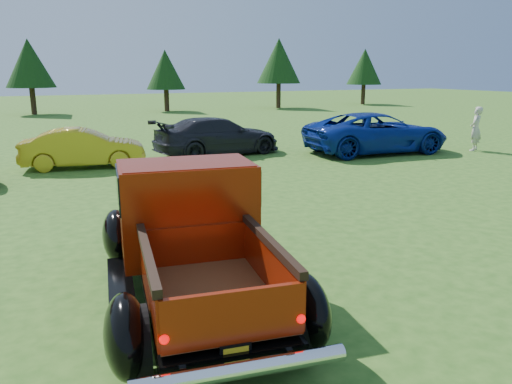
{
  "coord_description": "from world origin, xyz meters",
  "views": [
    {
      "loc": [
        -3.56,
        -6.63,
        2.89
      ],
      "look_at": [
        -0.43,
        0.2,
        1.06
      ],
      "focal_mm": 35.0,
      "sensor_mm": 36.0,
      "label": 1
    }
  ],
  "objects_px": {
    "tree_mid_left": "(29,63)",
    "show_car_blue": "(377,133)",
    "show_car_yellow": "(84,148)",
    "tree_mid_right": "(165,70)",
    "tree_east": "(279,61)",
    "spectator": "(476,129)",
    "pickup_truck": "(188,231)",
    "show_car_grey": "(218,136)",
    "tree_far_east": "(364,67)"
  },
  "relations": [
    {
      "from": "tree_mid_right",
      "to": "show_car_blue",
      "type": "xyz_separation_m",
      "value": [
        1.89,
        -22.12,
        -2.25
      ]
    },
    {
      "from": "pickup_truck",
      "to": "spectator",
      "type": "relative_size",
      "value": 3.04
    },
    {
      "from": "tree_mid_left",
      "to": "spectator",
      "type": "distance_m",
      "value": 28.38
    },
    {
      "from": "show_car_yellow",
      "to": "tree_far_east",
      "type": "bearing_deg",
      "value": -41.89
    },
    {
      "from": "tree_east",
      "to": "tree_far_east",
      "type": "height_order",
      "value": "tree_east"
    },
    {
      "from": "show_car_yellow",
      "to": "tree_mid_right",
      "type": "bearing_deg",
      "value": -12.28
    },
    {
      "from": "tree_east",
      "to": "show_car_yellow",
      "type": "xyz_separation_m",
      "value": [
        -17.05,
        -20.19,
        -3.06
      ]
    },
    {
      "from": "show_car_blue",
      "to": "tree_east",
      "type": "bearing_deg",
      "value": -13.92
    },
    {
      "from": "pickup_truck",
      "to": "show_car_blue",
      "type": "bearing_deg",
      "value": 49.0
    },
    {
      "from": "pickup_truck",
      "to": "show_car_yellow",
      "type": "relative_size",
      "value": 1.36
    },
    {
      "from": "tree_far_east",
      "to": "show_car_yellow",
      "type": "distance_m",
      "value": 33.68
    },
    {
      "from": "tree_far_east",
      "to": "show_car_blue",
      "type": "bearing_deg",
      "value": -125.47
    },
    {
      "from": "pickup_truck",
      "to": "show_car_blue",
      "type": "height_order",
      "value": "pickup_truck"
    },
    {
      "from": "tree_far_east",
      "to": "show_car_blue",
      "type": "distance_m",
      "value": 27.89
    },
    {
      "from": "tree_east",
      "to": "spectator",
      "type": "distance_m",
      "value": 23.21
    },
    {
      "from": "tree_mid_left",
      "to": "tree_mid_right",
      "type": "relative_size",
      "value": 1.14
    },
    {
      "from": "show_car_grey",
      "to": "spectator",
      "type": "relative_size",
      "value": 2.8
    },
    {
      "from": "show_car_blue",
      "to": "pickup_truck",
      "type": "bearing_deg",
      "value": 135.49
    },
    {
      "from": "tree_mid_right",
      "to": "tree_east",
      "type": "bearing_deg",
      "value": -3.18
    },
    {
      "from": "tree_east",
      "to": "show_car_grey",
      "type": "bearing_deg",
      "value": -122.43
    },
    {
      "from": "show_car_blue",
      "to": "spectator",
      "type": "relative_size",
      "value": 3.21
    },
    {
      "from": "pickup_truck",
      "to": "show_car_grey",
      "type": "bearing_deg",
      "value": 75.46
    },
    {
      "from": "tree_east",
      "to": "show_car_yellow",
      "type": "height_order",
      "value": "tree_east"
    },
    {
      "from": "tree_mid_left",
      "to": "spectator",
      "type": "bearing_deg",
      "value": -59.14
    },
    {
      "from": "tree_east",
      "to": "show_car_yellow",
      "type": "bearing_deg",
      "value": -130.18
    },
    {
      "from": "tree_mid_left",
      "to": "tree_east",
      "type": "bearing_deg",
      "value": -4.76
    },
    {
      "from": "tree_mid_left",
      "to": "show_car_blue",
      "type": "relative_size",
      "value": 0.96
    },
    {
      "from": "show_car_blue",
      "to": "spectator",
      "type": "bearing_deg",
      "value": -103.33
    },
    {
      "from": "tree_mid_right",
      "to": "show_car_yellow",
      "type": "height_order",
      "value": "tree_mid_right"
    },
    {
      "from": "tree_mid_right",
      "to": "pickup_truck",
      "type": "distance_m",
      "value": 31.6
    },
    {
      "from": "show_car_grey",
      "to": "show_car_blue",
      "type": "bearing_deg",
      "value": -117.88
    },
    {
      "from": "tree_mid_left",
      "to": "show_car_blue",
      "type": "distance_m",
      "value": 25.69
    },
    {
      "from": "tree_east",
      "to": "show_car_yellow",
      "type": "distance_m",
      "value": 26.6
    },
    {
      "from": "pickup_truck",
      "to": "show_car_grey",
      "type": "relative_size",
      "value": 1.09
    },
    {
      "from": "pickup_truck",
      "to": "spectator",
      "type": "xyz_separation_m",
      "value": [
        13.26,
        7.29,
        -0.02
      ]
    },
    {
      "from": "tree_mid_right",
      "to": "spectator",
      "type": "xyz_separation_m",
      "value": [
        5.5,
        -23.27,
        -2.16
      ]
    },
    {
      "from": "tree_mid_left",
      "to": "spectator",
      "type": "relative_size",
      "value": 3.08
    },
    {
      "from": "tree_east",
      "to": "show_car_blue",
      "type": "height_order",
      "value": "tree_east"
    },
    {
      "from": "pickup_truck",
      "to": "show_car_grey",
      "type": "height_order",
      "value": "pickup_truck"
    },
    {
      "from": "tree_mid_left",
      "to": "show_car_yellow",
      "type": "bearing_deg",
      "value": -87.49
    },
    {
      "from": "tree_far_east",
      "to": "spectator",
      "type": "distance_m",
      "value": 26.96
    },
    {
      "from": "show_car_grey",
      "to": "spectator",
      "type": "distance_m",
      "value": 9.51
    },
    {
      "from": "show_car_blue",
      "to": "show_car_grey",
      "type": "bearing_deg",
      "value": 74.08
    },
    {
      "from": "tree_mid_right",
      "to": "tree_far_east",
      "type": "xyz_separation_m",
      "value": [
        18.0,
        0.5,
        0.27
      ]
    },
    {
      "from": "tree_mid_left",
      "to": "pickup_truck",
      "type": "relative_size",
      "value": 1.01
    },
    {
      "from": "show_car_grey",
      "to": "spectator",
      "type": "height_order",
      "value": "spectator"
    },
    {
      "from": "tree_mid_right",
      "to": "show_car_grey",
      "type": "xyz_separation_m",
      "value": [
        -3.48,
        -20.14,
        -2.31
      ]
    },
    {
      "from": "tree_far_east",
      "to": "show_car_yellow",
      "type": "bearing_deg",
      "value": -140.88
    },
    {
      "from": "show_car_grey",
      "to": "show_car_blue",
      "type": "height_order",
      "value": "show_car_blue"
    },
    {
      "from": "spectator",
      "to": "tree_far_east",
      "type": "bearing_deg",
      "value": -148.5
    }
  ]
}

